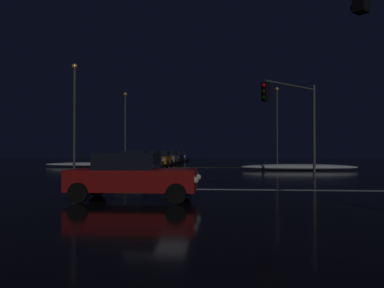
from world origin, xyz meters
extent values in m
cube|color=black|center=(0.00, 0.00, -0.05)|extent=(120.00, 120.00, 0.10)
cube|color=white|center=(0.00, 8.16, 0.00)|extent=(0.35, 13.97, 0.01)
cube|color=yellow|center=(0.00, 19.76, 0.00)|extent=(22.00, 0.15, 0.01)
cube|color=white|center=(8.26, 0.00, 0.00)|extent=(13.97, 0.40, 0.01)
ellipsoid|color=white|center=(-8.96, 20.05, 0.23)|extent=(11.55, 1.50, 0.47)
ellipsoid|color=white|center=(8.96, 15.43, 0.26)|extent=(9.37, 1.50, 0.52)
cube|color=#14512D|center=(-3.39, 10.03, 0.67)|extent=(1.80, 4.20, 0.70)
cube|color=black|center=(-3.39, 10.23, 1.29)|extent=(1.60, 2.00, 0.55)
cylinder|color=black|center=(-2.49, 8.48, 0.32)|extent=(0.22, 0.64, 0.64)
cylinder|color=black|center=(-4.29, 8.48, 0.32)|extent=(0.22, 0.64, 0.64)
cylinder|color=black|center=(-2.49, 11.58, 0.32)|extent=(0.22, 0.64, 0.64)
cylinder|color=black|center=(-4.29, 11.58, 0.32)|extent=(0.22, 0.64, 0.64)
sphere|color=#F9EFC6|center=(-2.74, 7.91, 0.72)|extent=(0.22, 0.22, 0.22)
sphere|color=#F9EFC6|center=(-4.04, 7.91, 0.72)|extent=(0.22, 0.22, 0.22)
cube|color=silver|center=(-3.53, 15.73, 0.67)|extent=(1.80, 4.20, 0.70)
cube|color=black|center=(-3.53, 15.93, 1.29)|extent=(1.60, 2.00, 0.55)
cylinder|color=black|center=(-2.63, 14.18, 0.32)|extent=(0.22, 0.64, 0.64)
cylinder|color=black|center=(-4.43, 14.18, 0.32)|extent=(0.22, 0.64, 0.64)
cylinder|color=black|center=(-2.63, 17.28, 0.32)|extent=(0.22, 0.64, 0.64)
cylinder|color=black|center=(-4.43, 17.28, 0.32)|extent=(0.22, 0.64, 0.64)
sphere|color=#F9EFC6|center=(-2.88, 13.61, 0.72)|extent=(0.22, 0.22, 0.22)
sphere|color=#F9EFC6|center=(-4.18, 13.61, 0.72)|extent=(0.22, 0.22, 0.22)
cube|color=#C66014|center=(-3.42, 21.15, 0.67)|extent=(1.80, 4.20, 0.70)
cube|color=black|center=(-3.42, 21.35, 1.29)|extent=(1.60, 2.00, 0.55)
cylinder|color=black|center=(-2.52, 19.60, 0.32)|extent=(0.22, 0.64, 0.64)
cylinder|color=black|center=(-4.32, 19.60, 0.32)|extent=(0.22, 0.64, 0.64)
cylinder|color=black|center=(-2.52, 22.70, 0.32)|extent=(0.22, 0.64, 0.64)
cylinder|color=black|center=(-4.32, 22.70, 0.32)|extent=(0.22, 0.64, 0.64)
sphere|color=#F9EFC6|center=(-2.77, 19.03, 0.72)|extent=(0.22, 0.22, 0.22)
sphere|color=#F9EFC6|center=(-4.07, 19.03, 0.72)|extent=(0.22, 0.22, 0.22)
cube|color=slate|center=(-3.48, 27.90, 0.67)|extent=(1.80, 4.20, 0.70)
cube|color=black|center=(-3.48, 28.10, 1.29)|extent=(1.60, 2.00, 0.55)
cylinder|color=black|center=(-2.58, 26.35, 0.32)|extent=(0.22, 0.64, 0.64)
cylinder|color=black|center=(-4.38, 26.35, 0.32)|extent=(0.22, 0.64, 0.64)
cylinder|color=black|center=(-2.58, 29.45, 0.32)|extent=(0.22, 0.64, 0.64)
cylinder|color=black|center=(-4.38, 29.45, 0.32)|extent=(0.22, 0.64, 0.64)
sphere|color=#F9EFC6|center=(-2.83, 25.78, 0.72)|extent=(0.22, 0.22, 0.22)
sphere|color=#F9EFC6|center=(-4.13, 25.78, 0.72)|extent=(0.22, 0.22, 0.22)
cube|color=black|center=(-3.50, 33.96, 0.67)|extent=(1.80, 4.20, 0.70)
cube|color=black|center=(-3.50, 34.16, 1.29)|extent=(1.60, 2.00, 0.55)
cylinder|color=black|center=(-2.60, 32.41, 0.32)|extent=(0.22, 0.64, 0.64)
cylinder|color=black|center=(-4.40, 32.41, 0.32)|extent=(0.22, 0.64, 0.64)
cylinder|color=black|center=(-2.60, 35.51, 0.32)|extent=(0.22, 0.64, 0.64)
cylinder|color=black|center=(-4.40, 35.51, 0.32)|extent=(0.22, 0.64, 0.64)
sphere|color=#F9EFC6|center=(-2.85, 31.84, 0.72)|extent=(0.22, 0.22, 0.22)
sphere|color=#F9EFC6|center=(-4.15, 31.84, 0.72)|extent=(0.22, 0.22, 0.22)
cube|color=navy|center=(-3.34, 39.51, 0.67)|extent=(1.80, 4.20, 0.70)
cube|color=black|center=(-3.34, 39.71, 1.29)|extent=(1.60, 2.00, 0.55)
cylinder|color=black|center=(-2.44, 37.96, 0.32)|extent=(0.22, 0.64, 0.64)
cylinder|color=black|center=(-4.24, 37.96, 0.32)|extent=(0.22, 0.64, 0.64)
cylinder|color=black|center=(-2.44, 41.06, 0.32)|extent=(0.22, 0.64, 0.64)
cylinder|color=black|center=(-4.24, 41.06, 0.32)|extent=(0.22, 0.64, 0.64)
sphere|color=#F9EFC6|center=(-2.69, 37.39, 0.72)|extent=(0.22, 0.22, 0.22)
sphere|color=#F9EFC6|center=(-3.99, 37.39, 0.72)|extent=(0.22, 0.22, 0.22)
cube|color=maroon|center=(-0.22, -3.49, 0.67)|extent=(4.20, 1.80, 0.70)
cube|color=black|center=(-0.42, -3.49, 1.29)|extent=(2.00, 1.60, 0.55)
cylinder|color=black|center=(1.33, -2.59, 0.32)|extent=(0.64, 0.22, 0.64)
cylinder|color=black|center=(1.33, -4.39, 0.32)|extent=(0.64, 0.22, 0.64)
cylinder|color=black|center=(-1.77, -2.59, 0.32)|extent=(0.64, 0.22, 0.64)
cylinder|color=black|center=(-1.77, -4.39, 0.32)|extent=(0.64, 0.22, 0.64)
sphere|color=#F9EFC6|center=(1.90, -2.84, 0.72)|extent=(0.22, 0.22, 0.22)
sphere|color=#F9EFC6|center=(1.90, -4.14, 0.72)|extent=(0.22, 0.22, 0.22)
sphere|color=black|center=(6.10, -6.10, 5.29)|extent=(0.22, 0.22, 0.22)
cylinder|color=#4C4C51|center=(8.56, 8.56, 2.90)|extent=(0.18, 0.18, 5.80)
cylinder|color=#4C4C51|center=(6.84, 6.84, 5.50)|extent=(3.52, 3.52, 0.12)
cube|color=black|center=(5.12, 5.12, 4.88)|extent=(0.46, 0.46, 1.05)
sphere|color=red|center=(5.01, 5.01, 5.22)|extent=(0.22, 0.22, 0.22)
sphere|color=black|center=(5.01, 5.01, 4.88)|extent=(0.22, 0.22, 0.22)
sphere|color=black|center=(5.01, 5.01, 4.53)|extent=(0.22, 0.22, 0.22)
cylinder|color=#424247|center=(9.26, 29.76, 4.39)|extent=(0.20, 0.20, 8.78)
sphere|color=#F9AD47|center=(9.26, 29.76, 8.96)|extent=(0.44, 0.44, 0.44)
cylinder|color=#424247|center=(-9.26, 13.76, 4.15)|extent=(0.20, 0.20, 8.30)
sphere|color=#F9AD47|center=(-9.26, 13.76, 8.48)|extent=(0.44, 0.44, 0.44)
cylinder|color=#424247|center=(-9.26, 29.76, 4.20)|extent=(0.20, 0.20, 8.40)
sphere|color=#F9AD47|center=(-9.26, 29.76, 8.58)|extent=(0.44, 0.44, 0.44)
camera|label=1|loc=(2.75, -15.91, 1.66)|focal=35.25mm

